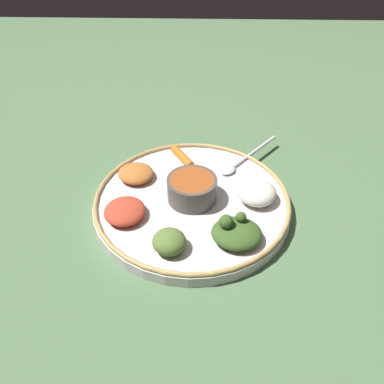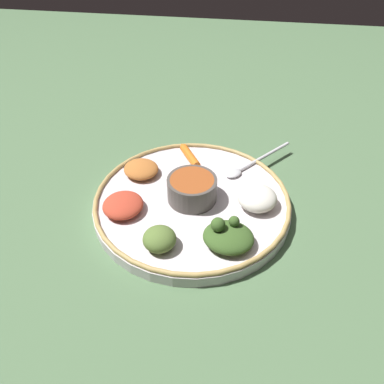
{
  "view_description": "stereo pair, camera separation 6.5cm",
  "coord_description": "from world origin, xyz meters",
  "px_view_note": "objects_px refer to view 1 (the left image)",
  "views": [
    {
      "loc": [
        0.49,
        0.02,
        0.45
      ],
      "look_at": [
        0.0,
        0.0,
        0.04
      ],
      "focal_mm": 34.52,
      "sensor_mm": 36.0,
      "label": 1
    },
    {
      "loc": [
        0.49,
        0.08,
        0.45
      ],
      "look_at": [
        0.0,
        0.0,
        0.04
      ],
      "focal_mm": 34.52,
      "sensor_mm": 36.0,
      "label": 2
    }
  ],
  "objects_px": {
    "spoon": "(242,160)",
    "greens_pile": "(236,232)",
    "carrot_near_spoon": "(181,155)",
    "center_bowl": "(192,188)"
  },
  "relations": [
    {
      "from": "spoon",
      "to": "greens_pile",
      "type": "height_order",
      "value": "greens_pile"
    },
    {
      "from": "center_bowl",
      "to": "carrot_near_spoon",
      "type": "distance_m",
      "value": 0.13
    },
    {
      "from": "center_bowl",
      "to": "greens_pile",
      "type": "xyz_separation_m",
      "value": [
        0.1,
        0.07,
        -0.01
      ]
    },
    {
      "from": "spoon",
      "to": "greens_pile",
      "type": "xyz_separation_m",
      "value": [
        0.21,
        -0.03,
        0.01
      ]
    },
    {
      "from": "spoon",
      "to": "greens_pile",
      "type": "bearing_deg",
      "value": -6.85
    },
    {
      "from": "center_bowl",
      "to": "greens_pile",
      "type": "relative_size",
      "value": 1.04
    },
    {
      "from": "spoon",
      "to": "greens_pile",
      "type": "relative_size",
      "value": 1.78
    },
    {
      "from": "center_bowl",
      "to": "greens_pile",
      "type": "height_order",
      "value": "greens_pile"
    },
    {
      "from": "center_bowl",
      "to": "carrot_near_spoon",
      "type": "relative_size",
      "value": 1.07
    },
    {
      "from": "spoon",
      "to": "carrot_near_spoon",
      "type": "xyz_separation_m",
      "value": [
        -0.01,
        -0.12,
        0.0
      ]
    }
  ]
}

